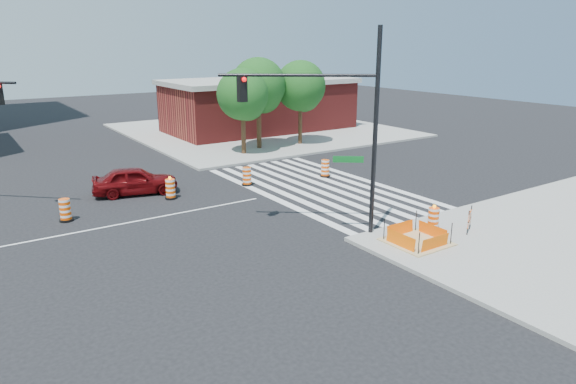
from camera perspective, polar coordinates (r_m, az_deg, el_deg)
name	(u,v)px	position (r m, az deg, el deg)	size (l,w,h in m)	color
ground	(118,225)	(23.73, -18.33, -3.46)	(120.00, 120.00, 0.00)	black
sidewalk_ne	(260,130)	(46.85, -3.13, 6.91)	(22.00, 22.00, 0.15)	gray
crosswalk_east	(318,187)	(28.39, 3.32, 0.57)	(6.75, 13.50, 0.01)	silver
lane_centerline	(118,225)	(23.73, -18.33, -3.45)	(14.00, 0.12, 0.01)	silver
excavation_pit	(417,241)	(20.78, 14.10, -5.27)	(2.20, 2.20, 0.90)	tan
brick_storefront	(260,105)	(46.54, -3.17, 9.63)	(16.50, 8.50, 4.60)	maroon
red_coupe	(135,181)	(28.03, -16.62, 1.23)	(1.73, 4.31, 1.47)	#5A070A
signal_pole_se	(332,114)	(20.24, 4.91, 8.61)	(5.03, 3.80, 8.16)	black
pit_drum	(433,220)	(22.16, 15.84, -2.97)	(0.57, 0.57, 1.11)	black
barricade	(469,219)	(22.38, 19.52, -2.83)	(0.78, 0.47, 1.03)	#FB4E05
tree_north_c	(243,97)	(35.98, -5.03, 10.43)	(3.58, 3.55, 6.04)	#382314
tree_north_d	(259,88)	(37.83, -3.27, 11.43)	(3.96, 3.95, 6.71)	#382314
tree_north_e	(301,89)	(39.46, 1.42, 11.40)	(3.80, 3.80, 6.45)	#382314
median_drum_2	(65,211)	(24.89, -23.51, -1.93)	(0.60, 0.60, 1.02)	black
median_drum_3	(171,189)	(26.77, -12.92, 0.27)	(0.60, 0.60, 1.18)	black
median_drum_4	(247,177)	(28.65, -4.59, 1.67)	(0.60, 0.60, 1.02)	black
median_drum_5	(325,169)	(30.48, 4.15, 2.57)	(0.60, 0.60, 1.02)	black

